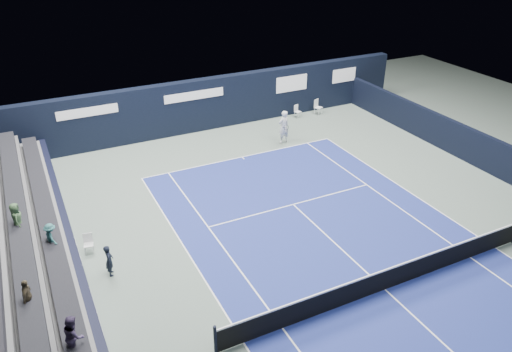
{
  "coord_description": "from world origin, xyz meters",
  "views": [
    {
      "loc": [
        -10.08,
        -10.1,
        11.75
      ],
      "look_at": [
        -1.37,
        7.43,
        1.3
      ],
      "focal_mm": 35.0,
      "sensor_mm": 36.0,
      "label": 1
    }
  ],
  "objects_px": {
    "folding_chair_back_a": "(297,109)",
    "folding_chair_back_b": "(317,106)",
    "tennis_player": "(284,127)",
    "line_judge_chair": "(88,242)",
    "tennis_net": "(387,278)"
  },
  "relations": [
    {
      "from": "line_judge_chair",
      "to": "tennis_player",
      "type": "bearing_deg",
      "value": 37.02
    },
    {
      "from": "line_judge_chair",
      "to": "tennis_player",
      "type": "height_order",
      "value": "tennis_player"
    },
    {
      "from": "folding_chair_back_b",
      "to": "tennis_player",
      "type": "height_order",
      "value": "tennis_player"
    },
    {
      "from": "folding_chair_back_a",
      "to": "folding_chair_back_b",
      "type": "height_order",
      "value": "folding_chair_back_b"
    },
    {
      "from": "folding_chair_back_a",
      "to": "line_judge_chair",
      "type": "relative_size",
      "value": 1.0
    },
    {
      "from": "tennis_player",
      "to": "line_judge_chair",
      "type": "bearing_deg",
      "value": -154.18
    },
    {
      "from": "folding_chair_back_b",
      "to": "tennis_player",
      "type": "relative_size",
      "value": 0.51
    },
    {
      "from": "folding_chair_back_a",
      "to": "folding_chair_back_b",
      "type": "distance_m",
      "value": 1.49
    },
    {
      "from": "folding_chair_back_a",
      "to": "tennis_net",
      "type": "height_order",
      "value": "tennis_net"
    },
    {
      "from": "folding_chair_back_a",
      "to": "folding_chair_back_b",
      "type": "bearing_deg",
      "value": -21.82
    },
    {
      "from": "folding_chair_back_b",
      "to": "tennis_net",
      "type": "relative_size",
      "value": 0.08
    },
    {
      "from": "folding_chair_back_b",
      "to": "folding_chair_back_a",
      "type": "bearing_deg",
      "value": 152.56
    },
    {
      "from": "folding_chair_back_a",
      "to": "line_judge_chair",
      "type": "bearing_deg",
      "value": -165.7
    },
    {
      "from": "line_judge_chair",
      "to": "tennis_net",
      "type": "xyz_separation_m",
      "value": [
        8.87,
        -6.88,
        0.05
      ]
    },
    {
      "from": "folding_chair_back_a",
      "to": "line_judge_chair",
      "type": "distance_m",
      "value": 16.98
    }
  ]
}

